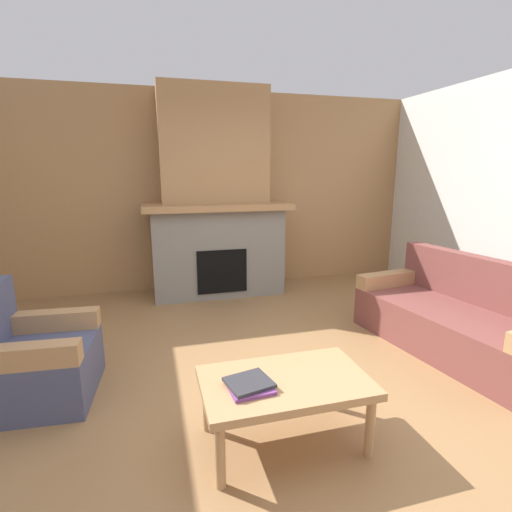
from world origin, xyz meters
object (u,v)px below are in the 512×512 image
Objects in this scene: couch at (458,320)px; coffee_table at (285,387)px; fireplace at (216,207)px; armchair at (30,361)px.

coffee_table is at bearing -158.52° from couch.
fireplace is 3.18× the size of armchair.
fireplace is 3.23m from coffee_table.
couch is at bearing -2.61° from armchair.
fireplace is at bearing 87.69° from coffee_table.
fireplace is 2.93m from armchair.
fireplace is 2.70× the size of coffee_table.
couch and armchair have the same top height.
fireplace is 1.42× the size of couch.
armchair is at bearing -128.59° from fireplace.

